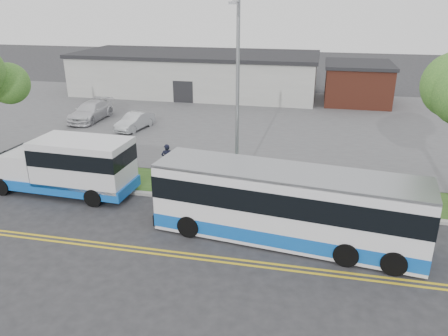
% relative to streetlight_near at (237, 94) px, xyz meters
% --- Properties ---
extents(ground, '(140.00, 140.00, 0.00)m').
position_rel_streetlight_near_xyz_m(ground, '(-3.00, -2.73, -5.23)').
color(ground, '#28282B').
rests_on(ground, ground).
extents(lane_line_north, '(70.00, 0.12, 0.01)m').
position_rel_streetlight_near_xyz_m(lane_line_north, '(-3.00, -6.58, -5.23)').
color(lane_line_north, gold).
rests_on(lane_line_north, ground).
extents(lane_line_south, '(70.00, 0.12, 0.01)m').
position_rel_streetlight_near_xyz_m(lane_line_south, '(-3.00, -6.88, -5.23)').
color(lane_line_south, gold).
rests_on(lane_line_south, ground).
extents(curb, '(80.00, 0.30, 0.15)m').
position_rel_streetlight_near_xyz_m(curb, '(-3.00, -1.63, -5.16)').
color(curb, '#9E9B93').
rests_on(curb, ground).
extents(verge, '(80.00, 3.30, 0.10)m').
position_rel_streetlight_near_xyz_m(verge, '(-3.00, 0.17, -5.18)').
color(verge, '#224316').
rests_on(verge, ground).
extents(parking_lot, '(80.00, 25.00, 0.10)m').
position_rel_streetlight_near_xyz_m(parking_lot, '(-3.00, 14.27, -5.18)').
color(parking_lot, '#4C4C4F').
rests_on(parking_lot, ground).
extents(commercial_building, '(25.40, 10.40, 4.35)m').
position_rel_streetlight_near_xyz_m(commercial_building, '(-9.00, 24.27, -3.05)').
color(commercial_building, '#9E9E99').
rests_on(commercial_building, ground).
extents(brick_wing, '(6.30, 7.30, 3.90)m').
position_rel_streetlight_near_xyz_m(brick_wing, '(7.50, 23.27, -3.27)').
color(brick_wing, brown).
rests_on(brick_wing, ground).
extents(streetlight_near, '(0.35, 1.53, 9.50)m').
position_rel_streetlight_near_xyz_m(streetlight_near, '(0.00, 0.00, 0.00)').
color(streetlight_near, gray).
rests_on(streetlight_near, verge).
extents(shuttle_bus, '(7.92, 2.90, 3.00)m').
position_rel_streetlight_near_xyz_m(shuttle_bus, '(-8.34, -2.16, -3.63)').
color(shuttle_bus, '#1053B3').
rests_on(shuttle_bus, ground).
extents(transit_bus, '(11.48, 3.98, 3.12)m').
position_rel_streetlight_near_xyz_m(transit_bus, '(2.98, -4.53, -3.66)').
color(transit_bus, silver).
rests_on(transit_bus, ground).
extents(pedestrian, '(0.77, 0.66, 1.79)m').
position_rel_streetlight_near_xyz_m(pedestrian, '(-4.32, 1.27, -4.24)').
color(pedestrian, black).
rests_on(pedestrian, verge).
extents(parked_car_a, '(2.04, 4.03, 1.27)m').
position_rel_streetlight_near_xyz_m(parked_car_a, '(-9.86, 9.52, -4.50)').
color(parked_car_a, '#B1B4B8').
rests_on(parked_car_a, parking_lot).
extents(parked_car_b, '(2.13, 5.17, 1.49)m').
position_rel_streetlight_near_xyz_m(parked_car_b, '(-14.58, 11.33, -4.39)').
color(parked_car_b, silver).
rests_on(parked_car_b, parking_lot).
extents(grocery_bag_left, '(0.32, 0.32, 0.32)m').
position_rel_streetlight_near_xyz_m(grocery_bag_left, '(-4.62, 1.02, -4.97)').
color(grocery_bag_left, white).
rests_on(grocery_bag_left, verge).
extents(grocery_bag_right, '(0.32, 0.32, 0.32)m').
position_rel_streetlight_near_xyz_m(grocery_bag_right, '(-4.02, 1.52, -4.97)').
color(grocery_bag_right, white).
rests_on(grocery_bag_right, verge).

